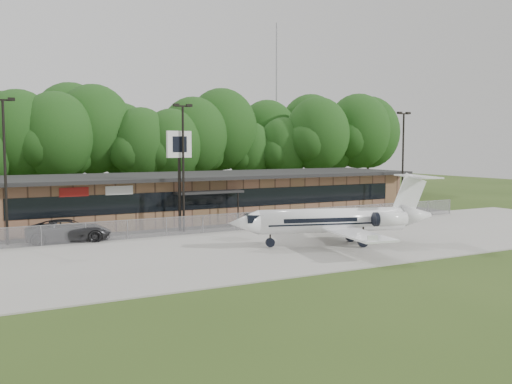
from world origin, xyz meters
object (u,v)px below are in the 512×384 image
business_jet (339,221)px  pole_sign (179,155)px  suv (69,231)px  terminal (205,196)px

business_jet → pole_sign: pole_sign is taller
suv → pole_sign: bearing=-78.6°
suv → pole_sign: pole_sign is taller
suv → pole_sign: (8.71, 0.56, 5.38)m
business_jet → pole_sign: 14.15m
business_jet → pole_sign: (-7.39, 11.22, 4.43)m
business_jet → terminal: bearing=112.8°
business_jet → suv: bearing=162.5°
terminal → pole_sign: (-5.22, -7.14, 4.03)m
pole_sign → suv: bearing=176.2°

